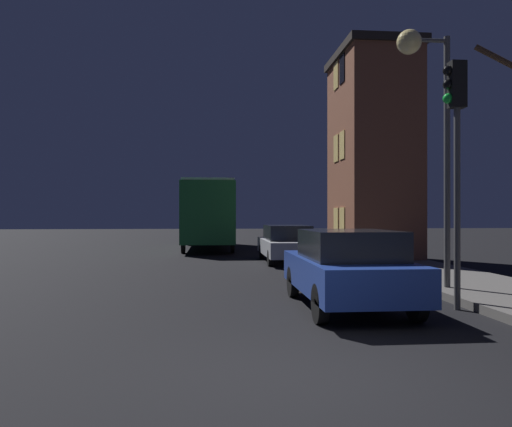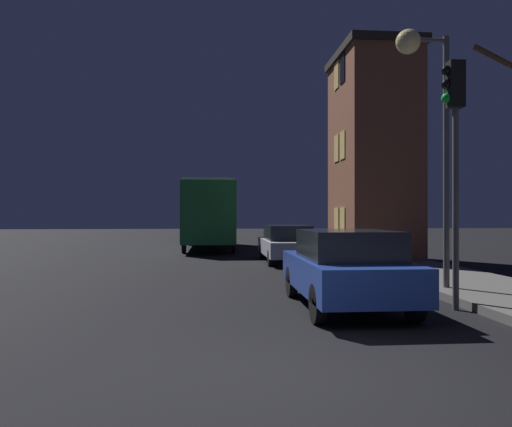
{
  "view_description": "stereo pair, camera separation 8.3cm",
  "coord_description": "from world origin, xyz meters",
  "px_view_note": "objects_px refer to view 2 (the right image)",
  "views": [
    {
      "loc": [
        -1.19,
        -5.48,
        1.83
      ],
      "look_at": [
        0.35,
        11.52,
        1.88
      ],
      "focal_mm": 35.0,
      "sensor_mm": 36.0,
      "label": 1
    },
    {
      "loc": [
        -1.11,
        -5.49,
        1.83
      ],
      "look_at": [
        0.35,
        11.52,
        1.88
      ],
      "focal_mm": 35.0,
      "sensor_mm": 36.0,
      "label": 2
    }
  ],
  "objects_px": {
    "bus": "(209,210)",
    "car_near_lane": "(346,267)",
    "car_mid_lane": "(287,243)",
    "traffic_light": "(454,133)",
    "streetlamp": "(423,88)"
  },
  "relations": [
    {
      "from": "streetlamp",
      "to": "traffic_light",
      "type": "relative_size",
      "value": 1.23
    },
    {
      "from": "streetlamp",
      "to": "traffic_light",
      "type": "xyz_separation_m",
      "value": [
        -0.16,
        -1.78,
        -1.32
      ]
    },
    {
      "from": "car_near_lane",
      "to": "car_mid_lane",
      "type": "xyz_separation_m",
      "value": [
        0.24,
        9.52,
        -0.07
      ]
    },
    {
      "from": "bus",
      "to": "car_near_lane",
      "type": "bearing_deg",
      "value": -80.87
    },
    {
      "from": "traffic_light",
      "to": "car_near_lane",
      "type": "relative_size",
      "value": 1.12
    },
    {
      "from": "streetlamp",
      "to": "car_mid_lane",
      "type": "relative_size",
      "value": 1.24
    },
    {
      "from": "car_near_lane",
      "to": "car_mid_lane",
      "type": "relative_size",
      "value": 0.9
    },
    {
      "from": "bus",
      "to": "car_near_lane",
      "type": "xyz_separation_m",
      "value": [
        2.8,
        -17.45,
        -1.29
      ]
    },
    {
      "from": "bus",
      "to": "car_mid_lane",
      "type": "xyz_separation_m",
      "value": [
        3.05,
        -7.93,
        -1.35
      ]
    },
    {
      "from": "bus",
      "to": "car_near_lane",
      "type": "height_order",
      "value": "bus"
    },
    {
      "from": "streetlamp",
      "to": "car_near_lane",
      "type": "xyz_separation_m",
      "value": [
        -2.2,
        -1.42,
        -3.93
      ]
    },
    {
      "from": "traffic_light",
      "to": "car_near_lane",
      "type": "height_order",
      "value": "traffic_light"
    },
    {
      "from": "streetlamp",
      "to": "bus",
      "type": "relative_size",
      "value": 0.62
    },
    {
      "from": "car_near_lane",
      "to": "car_mid_lane",
      "type": "bearing_deg",
      "value": 88.54
    },
    {
      "from": "car_mid_lane",
      "to": "traffic_light",
      "type": "bearing_deg",
      "value": -79.69
    }
  ]
}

